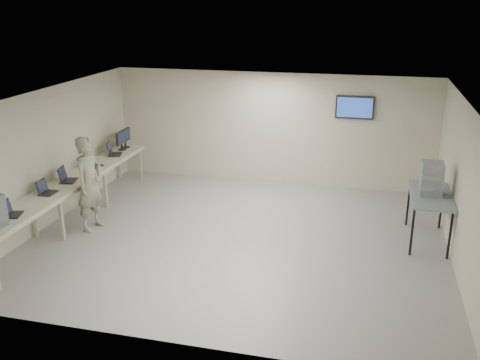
# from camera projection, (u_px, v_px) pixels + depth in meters

# --- Properties ---
(room) EXTENTS (8.01, 7.01, 2.81)m
(room) POSITION_uv_depth(u_px,v_px,m) (240.00, 170.00, 10.17)
(room) COLOR #969690
(room) RESTS_ON ground
(workbench) EXTENTS (0.76, 6.00, 0.90)m
(workbench) POSITION_uv_depth(u_px,v_px,m) (71.00, 184.00, 11.12)
(workbench) COLOR beige
(workbench) RESTS_ON ground
(laptop_0) EXTENTS (0.36, 0.40, 0.27)m
(laptop_0) POSITION_uv_depth(u_px,v_px,m) (11.00, 211.00, 9.35)
(laptop_0) COLOR black
(laptop_0) RESTS_ON workbench
(laptop_1) EXTENTS (0.30, 0.36, 0.27)m
(laptop_1) POSITION_uv_depth(u_px,v_px,m) (45.00, 190.00, 10.38)
(laptop_1) COLOR black
(laptop_1) RESTS_ON workbench
(laptop_2) EXTENTS (0.39, 0.43, 0.30)m
(laptop_2) POSITION_uv_depth(u_px,v_px,m) (66.00, 178.00, 11.07)
(laptop_2) COLOR black
(laptop_2) RESTS_ON workbench
(laptop_3) EXTENTS (0.33, 0.37, 0.25)m
(laptop_3) POSITION_uv_depth(u_px,v_px,m) (93.00, 164.00, 12.02)
(laptop_3) COLOR black
(laptop_3) RESTS_ON workbench
(laptop_4) EXTENTS (0.44, 0.47, 0.31)m
(laptop_4) POSITION_uv_depth(u_px,v_px,m) (113.00, 152.00, 12.92)
(laptop_4) COLOR black
(laptop_4) RESTS_ON workbench
(monitor_near) EXTENTS (0.21, 0.48, 0.48)m
(monitor_near) POSITION_uv_depth(u_px,v_px,m) (121.00, 139.00, 13.27)
(monitor_near) COLOR black
(monitor_near) RESTS_ON workbench
(monitor_far) EXTENTS (0.22, 0.49, 0.48)m
(monitor_far) POSITION_uv_depth(u_px,v_px,m) (125.00, 136.00, 13.46)
(monitor_far) COLOR black
(monitor_far) RESTS_ON workbench
(soldier) EXTENTS (0.56, 0.77, 1.94)m
(soldier) POSITION_uv_depth(u_px,v_px,m) (90.00, 184.00, 10.72)
(soldier) COLOR #6A7358
(soldier) RESTS_ON ground
(side_table) EXTENTS (0.75, 1.61, 0.97)m
(side_table) POSITION_uv_depth(u_px,v_px,m) (430.00, 198.00, 10.18)
(side_table) COLOR gray
(side_table) RESTS_ON ground
(storage_bins) EXTENTS (0.40, 0.44, 0.63)m
(storage_bins) POSITION_uv_depth(u_px,v_px,m) (431.00, 179.00, 10.06)
(storage_bins) COLOR #919CA8
(storage_bins) RESTS_ON side_table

